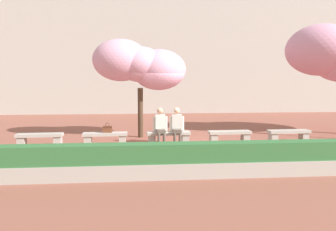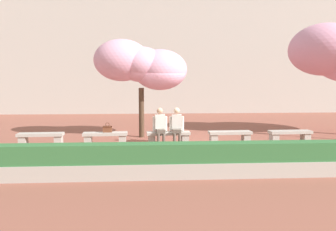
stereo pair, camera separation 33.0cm
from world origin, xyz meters
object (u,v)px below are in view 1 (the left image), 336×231
at_px(person_seated_left, 160,125).
at_px(handbag, 107,129).
at_px(stone_bench_near_west, 105,137).
at_px(stone_bench_near_east, 230,135).
at_px(person_seated_right, 177,125).
at_px(cherry_tree_main, 141,65).
at_px(stone_bench_east_end, 289,134).
at_px(stone_bench_west_end, 40,138).
at_px(stone_bench_center, 169,136).

distance_m(person_seated_left, handbag, 1.82).
bearing_deg(stone_bench_near_west, handbag, 13.19).
height_order(stone_bench_near_east, handbag, handbag).
xyz_separation_m(person_seated_right, cherry_tree_main, (-1.22, 1.69, 2.12)).
relative_size(stone_bench_near_east, stone_bench_east_end, 1.00).
xyz_separation_m(stone_bench_west_end, handbag, (2.26, 0.02, 0.29)).
height_order(person_seated_left, person_seated_right, same).
xyz_separation_m(stone_bench_near_west, handbag, (0.08, 0.02, 0.29)).
relative_size(stone_bench_center, handbag, 4.50).
relative_size(stone_bench_near_west, stone_bench_east_end, 1.00).
height_order(stone_bench_center, handbag, handbag).
bearing_deg(stone_bench_east_end, stone_bench_west_end, 180.00).
relative_size(stone_bench_near_east, cherry_tree_main, 0.40).
relative_size(stone_bench_near_east, handbag, 4.50).
xyz_separation_m(handbag, cherry_tree_main, (1.17, 1.62, 2.24)).
xyz_separation_m(stone_bench_near_west, stone_bench_near_east, (4.37, 0.00, 0.00)).
distance_m(person_seated_left, cherry_tree_main, 2.79).
distance_m(stone_bench_center, cherry_tree_main, 3.15).
bearing_deg(person_seated_right, handbag, 178.30).
xyz_separation_m(stone_bench_near_west, person_seated_left, (1.89, -0.05, 0.40)).
bearing_deg(stone_bench_east_end, person_seated_right, -179.25).
distance_m(stone_bench_east_end, person_seated_left, 4.67).
bearing_deg(handbag, stone_bench_near_west, -166.81).
relative_size(person_seated_left, handbag, 3.81).
height_order(person_seated_right, handbag, person_seated_right).
height_order(stone_bench_center, person_seated_left, person_seated_left).
bearing_deg(person_seated_left, stone_bench_west_end, 179.25).
relative_size(stone_bench_east_end, handbag, 4.50).
relative_size(stone_bench_west_end, cherry_tree_main, 0.40).
xyz_separation_m(stone_bench_center, stone_bench_near_east, (2.18, 0.00, 0.00)).
height_order(stone_bench_near_east, stone_bench_east_end, same).
xyz_separation_m(stone_bench_near_east, handbag, (-4.29, 0.02, 0.29)).
bearing_deg(stone_bench_near_west, stone_bench_west_end, 180.00).
bearing_deg(stone_bench_east_end, stone_bench_center, 180.00).
height_order(stone_bench_near_west, stone_bench_near_east, same).
height_order(stone_bench_west_end, stone_bench_center, same).
bearing_deg(stone_bench_near_east, person_seated_left, -178.76).
bearing_deg(person_seated_right, person_seated_left, 180.00).
distance_m(stone_bench_near_west, cherry_tree_main, 3.26).
distance_m(stone_bench_near_west, stone_bench_near_east, 4.37).
xyz_separation_m(stone_bench_east_end, person_seated_right, (-4.08, -0.05, 0.40)).
relative_size(stone_bench_near_west, person_seated_left, 1.18).
bearing_deg(stone_bench_near_east, person_seated_right, -178.38).
bearing_deg(stone_bench_west_end, stone_bench_near_east, 0.00).
bearing_deg(stone_bench_center, cherry_tree_main, 119.67).
bearing_deg(stone_bench_near_west, stone_bench_near_east, 0.00).
bearing_deg(cherry_tree_main, person_seated_right, -54.15).
xyz_separation_m(stone_bench_near_east, person_seated_left, (-2.47, -0.05, 0.40)).
distance_m(stone_bench_east_end, handbag, 6.48).
bearing_deg(stone_bench_west_end, stone_bench_near_west, 0.00).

